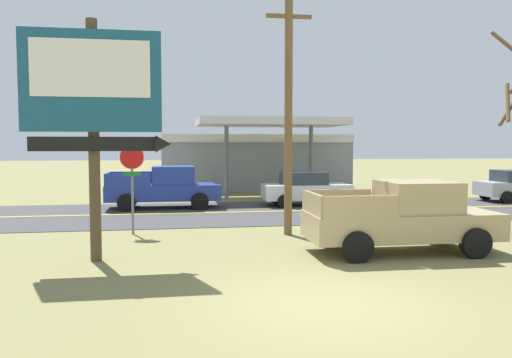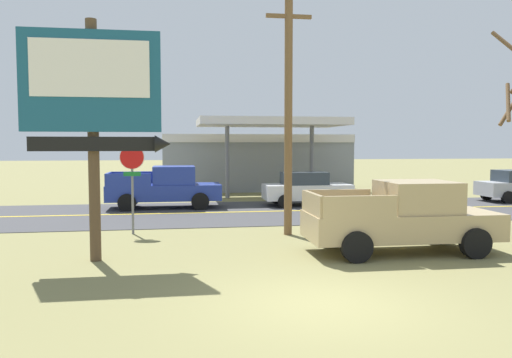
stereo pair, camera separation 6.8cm
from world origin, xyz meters
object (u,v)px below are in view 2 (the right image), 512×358
object	(u,v)px
car_white_far_lane	(306,189)
motel_sign	(94,100)
gas_station	(255,160)
utility_pole	(288,99)
pickup_blue_on_road	(166,188)
stop_sign	(132,173)
pickup_tan_parked_on_lawn	(403,218)

from	to	relation	value
car_white_far_lane	motel_sign	bearing A→B (deg)	-127.43
gas_station	utility_pole	bearing A→B (deg)	-95.24
gas_station	car_white_far_lane	world-z (taller)	gas_station
gas_station	pickup_blue_on_road	xyz separation A→B (m)	(-5.70, -9.70, -0.98)
gas_station	pickup_blue_on_road	distance (m)	11.29
motel_sign	utility_pole	world-z (taller)	utility_pole
motel_sign	car_white_far_lane	bearing A→B (deg)	52.57
motel_sign	stop_sign	bearing A→B (deg)	81.85
utility_pole	pickup_blue_on_road	distance (m)	9.39
stop_sign	gas_station	distance (m)	17.81
utility_pole	stop_sign	bearing A→B (deg)	170.17
pickup_blue_on_road	car_white_far_lane	xyz separation A→B (m)	(6.73, 0.00, -0.13)
motel_sign	car_white_far_lane	xyz separation A→B (m)	(8.25, 10.78, -3.23)
stop_sign	car_white_far_lane	world-z (taller)	stop_sign
utility_pole	gas_station	size ratio (longest dim) A/B	0.70
utility_pole	pickup_tan_parked_on_lawn	world-z (taller)	utility_pole
motel_sign	utility_pole	size ratio (longest dim) A/B	0.73
gas_station	car_white_far_lane	xyz separation A→B (m)	(1.03, -9.70, -1.11)
pickup_tan_parked_on_lawn	car_white_far_lane	world-z (taller)	pickup_tan_parked_on_lawn
stop_sign	pickup_blue_on_road	distance (m)	6.97
pickup_tan_parked_on_lawn	gas_station	bearing A→B (deg)	92.55
utility_pole	car_white_far_lane	xyz separation A→B (m)	(2.63, 7.70, -3.62)
motel_sign	pickup_blue_on_road	world-z (taller)	motel_sign
utility_pole	pickup_blue_on_road	size ratio (longest dim) A/B	1.61
pickup_tan_parked_on_lawn	car_white_far_lane	bearing A→B (deg)	89.39
motel_sign	pickup_tan_parked_on_lawn	xyz separation A→B (m)	(8.13, -0.15, -3.10)
stop_sign	pickup_tan_parked_on_lawn	xyz separation A→B (m)	(7.57, -4.11, -1.06)
motel_sign	pickup_tan_parked_on_lawn	world-z (taller)	motel_sign
utility_pole	motel_sign	bearing A→B (deg)	-151.26
stop_sign	car_white_far_lane	xyz separation A→B (m)	(7.68, 6.82, -1.20)
motel_sign	pickup_blue_on_road	distance (m)	11.32
pickup_tan_parked_on_lawn	utility_pole	bearing A→B (deg)	127.89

